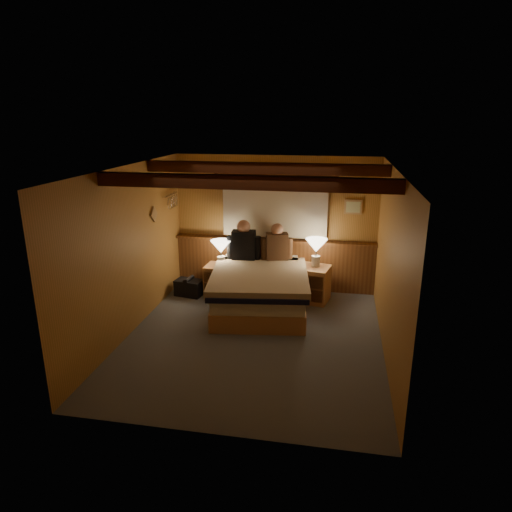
% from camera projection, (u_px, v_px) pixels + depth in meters
% --- Properties ---
extents(floor, '(4.20, 4.20, 0.00)m').
position_uv_depth(floor, '(254.00, 338.00, 6.54)').
color(floor, '#555A66').
rests_on(floor, ground).
extents(ceiling, '(4.20, 4.20, 0.00)m').
position_uv_depth(ceiling, '(253.00, 169.00, 5.83)').
color(ceiling, '#BE8F47').
rests_on(ceiling, wall_back).
extents(wall_back, '(3.60, 0.00, 3.60)m').
position_uv_depth(wall_back, '(275.00, 223.00, 8.16)').
color(wall_back, '#B47B40').
rests_on(wall_back, floor).
extents(wall_left, '(0.00, 4.20, 4.20)m').
position_uv_depth(wall_left, '(129.00, 251.00, 6.49)').
color(wall_left, '#B47B40').
rests_on(wall_left, floor).
extents(wall_right, '(0.00, 4.20, 4.20)m').
position_uv_depth(wall_right, '(390.00, 266.00, 5.87)').
color(wall_right, '#B47B40').
rests_on(wall_right, floor).
extents(wall_front, '(3.60, 0.00, 3.60)m').
position_uv_depth(wall_front, '(211.00, 325.00, 4.21)').
color(wall_front, '#B47B40').
rests_on(wall_front, floor).
extents(wainscot, '(3.60, 0.23, 0.94)m').
position_uv_depth(wainscot, '(274.00, 262.00, 8.31)').
color(wainscot, brown).
rests_on(wainscot, wall_back).
extents(curtain_window, '(2.18, 0.09, 1.11)m').
position_uv_depth(curtain_window, '(275.00, 207.00, 7.99)').
color(curtain_window, '#431E10').
rests_on(curtain_window, wall_back).
extents(ceiling_beams, '(3.60, 1.65, 0.16)m').
position_uv_depth(ceiling_beams, '(255.00, 174.00, 5.99)').
color(ceiling_beams, '#431E10').
rests_on(ceiling_beams, ceiling).
extents(coat_rail, '(0.05, 0.55, 0.24)m').
position_uv_depth(coat_rail, '(172.00, 200.00, 7.82)').
color(coat_rail, silver).
rests_on(coat_rail, wall_left).
extents(framed_print, '(0.30, 0.04, 0.25)m').
position_uv_depth(framed_print, '(353.00, 207.00, 7.80)').
color(framed_print, '#A78053').
rests_on(framed_print, wall_back).
extents(bed, '(1.73, 2.12, 0.66)m').
position_uv_depth(bed, '(260.00, 290.00, 7.41)').
color(bed, '#B77E4E').
rests_on(bed, floor).
extents(nightstand_left, '(0.51, 0.46, 0.53)m').
position_uv_depth(nightstand_left, '(220.00, 279.00, 8.09)').
color(nightstand_left, '#B77E4E').
rests_on(nightstand_left, floor).
extents(nightstand_right, '(0.64, 0.60, 0.61)m').
position_uv_depth(nightstand_right, '(312.00, 284.00, 7.77)').
color(nightstand_right, '#B77E4E').
rests_on(nightstand_right, floor).
extents(lamp_left, '(0.36, 0.36, 0.46)m').
position_uv_depth(lamp_left, '(221.00, 248.00, 7.88)').
color(lamp_left, silver).
rests_on(lamp_left, nightstand_left).
extents(lamp_right, '(0.37, 0.37, 0.48)m').
position_uv_depth(lamp_right, '(316.00, 247.00, 7.62)').
color(lamp_right, silver).
rests_on(lamp_right, nightstand_right).
extents(person_left, '(0.59, 0.26, 0.72)m').
position_uv_depth(person_left, '(244.00, 243.00, 7.86)').
color(person_left, black).
rests_on(person_left, bed).
extents(person_right, '(0.53, 0.30, 0.66)m').
position_uv_depth(person_right, '(277.00, 245.00, 7.86)').
color(person_right, '#4C301E').
rests_on(person_right, bed).
extents(duffel_bag, '(0.51, 0.36, 0.34)m').
position_uv_depth(duffel_bag, '(189.00, 287.00, 8.05)').
color(duffel_bag, black).
rests_on(duffel_bag, floor).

